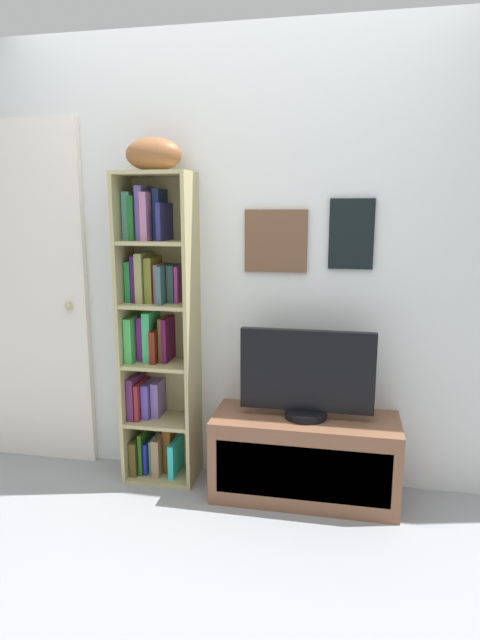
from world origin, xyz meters
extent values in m
cube|color=gray|center=(0.00, 0.00, -0.02)|extent=(5.20, 5.20, 0.04)
cube|color=silver|center=(0.00, 1.13, 1.21)|extent=(4.80, 0.06, 2.42)
cube|color=brown|center=(0.21, 1.09, 1.34)|extent=(0.33, 0.02, 0.33)
cube|color=slate|center=(0.21, 1.09, 1.34)|extent=(0.28, 0.01, 0.28)
cube|color=black|center=(0.60, 1.09, 1.38)|extent=(0.23, 0.02, 0.36)
cube|color=slate|center=(0.60, 1.09, 1.38)|extent=(0.18, 0.01, 0.31)
cube|color=tan|center=(-0.59, 0.96, 0.85)|extent=(0.02, 0.27, 1.70)
cube|color=tan|center=(-0.22, 0.96, 0.85)|extent=(0.02, 0.27, 1.70)
cube|color=tan|center=(-0.41, 1.10, 0.85)|extent=(0.40, 0.01, 1.70)
cube|color=tan|center=(-0.41, 0.96, 0.01)|extent=(0.36, 0.26, 0.02)
cube|color=tan|center=(-0.41, 0.96, 0.34)|extent=(0.36, 0.26, 0.02)
cube|color=tan|center=(-0.41, 0.96, 0.67)|extent=(0.36, 0.26, 0.02)
cube|color=tan|center=(-0.41, 0.96, 1.00)|extent=(0.36, 0.26, 0.02)
cube|color=tan|center=(-0.41, 0.96, 1.33)|extent=(0.36, 0.26, 0.02)
cube|color=tan|center=(-0.41, 0.96, 1.69)|extent=(0.36, 0.26, 0.02)
cube|color=#4C411A|center=(-0.56, 0.98, 0.12)|extent=(0.04, 0.22, 0.20)
cube|color=#255918|center=(-0.52, 0.99, 0.14)|extent=(0.02, 0.19, 0.24)
cube|color=#1C20AC|center=(-0.50, 1.00, 0.11)|extent=(0.02, 0.18, 0.18)
cube|color=#70CB9A|center=(-0.47, 1.02, 0.11)|extent=(0.03, 0.15, 0.19)
cube|color=#8F7050|center=(-0.43, 0.99, 0.13)|extent=(0.04, 0.20, 0.22)
cube|color=brown|center=(-0.38, 1.02, 0.15)|extent=(0.04, 0.14, 0.26)
cube|color=#2BC5C6|center=(-0.34, 0.99, 0.12)|extent=(0.03, 0.21, 0.20)
cube|color=#522152|center=(-0.56, 0.98, 0.47)|extent=(0.04, 0.21, 0.24)
cube|color=maroon|center=(-0.53, 0.99, 0.45)|extent=(0.02, 0.21, 0.21)
cube|color=#5747AC|center=(-0.49, 1.00, 0.45)|extent=(0.04, 0.18, 0.20)
cube|color=#795FAD|center=(-0.44, 1.02, 0.45)|extent=(0.04, 0.14, 0.20)
cube|color=green|center=(-0.56, 0.98, 0.81)|extent=(0.04, 0.21, 0.25)
cube|color=#771C7F|center=(-0.51, 1.01, 0.80)|extent=(0.04, 0.15, 0.25)
cube|color=#3AB56A|center=(-0.47, 1.00, 0.82)|extent=(0.04, 0.17, 0.27)
cube|color=#621F10|center=(-0.43, 0.99, 0.77)|extent=(0.03, 0.19, 0.18)
cube|color=brown|center=(-0.40, 1.01, 0.80)|extent=(0.02, 0.15, 0.24)
cube|color=#581142|center=(-0.37, 1.01, 0.80)|extent=(0.02, 0.17, 0.24)
cube|color=#228138|center=(-0.56, 1.00, 1.12)|extent=(0.03, 0.17, 0.22)
cube|color=#3F1769|center=(-0.53, 1.00, 1.14)|extent=(0.03, 0.18, 0.25)
cube|color=olive|center=(-0.49, 0.99, 1.15)|extent=(0.04, 0.20, 0.26)
cube|color=olive|center=(-0.44, 1.00, 1.13)|extent=(0.04, 0.18, 0.24)
cube|color=#B05965|center=(-0.40, 1.01, 1.12)|extent=(0.03, 0.17, 0.20)
cube|color=#345A60|center=(-0.37, 0.98, 1.11)|extent=(0.03, 0.22, 0.20)
cube|color=#2F4E47|center=(-0.33, 1.02, 1.11)|extent=(0.04, 0.14, 0.20)
cube|color=#99338B|center=(-0.30, 1.02, 1.11)|extent=(0.02, 0.14, 0.20)
cube|color=#50917E|center=(-0.56, 1.01, 1.47)|extent=(0.04, 0.17, 0.25)
cube|color=#185620|center=(-0.52, 0.99, 1.46)|extent=(0.03, 0.20, 0.23)
cube|color=#65509B|center=(-0.48, 1.00, 1.48)|extent=(0.04, 0.18, 0.28)
cube|color=#9D6388|center=(-0.44, 0.98, 1.47)|extent=(0.04, 0.22, 0.25)
cube|color=#17254E|center=(-0.40, 1.01, 1.48)|extent=(0.03, 0.15, 0.27)
cube|color=navy|center=(-0.37, 0.98, 1.44)|extent=(0.02, 0.21, 0.19)
ellipsoid|color=brown|center=(-0.41, 0.96, 1.78)|extent=(0.31, 0.20, 0.17)
cube|color=brown|center=(0.40, 0.91, 0.22)|extent=(0.96, 0.39, 0.44)
cube|color=brown|center=(0.40, 0.72, 0.22)|extent=(0.87, 0.01, 0.28)
cylinder|color=black|center=(0.40, 0.91, 0.46)|extent=(0.22, 0.22, 0.04)
cube|color=black|center=(0.40, 0.91, 0.70)|extent=(0.69, 0.04, 0.42)
cube|color=#26354D|center=(0.40, 0.89, 0.70)|extent=(0.65, 0.01, 0.38)
cube|color=silver|center=(-1.28, 1.08, 1.00)|extent=(0.80, 0.04, 2.00)
cube|color=beige|center=(-1.28, 1.06, 1.40)|extent=(0.51, 0.01, 0.72)
cube|color=beige|center=(-1.28, 1.06, 0.56)|extent=(0.51, 0.01, 0.72)
sphere|color=tan|center=(-0.98, 1.03, 0.96)|extent=(0.04, 0.04, 0.04)
camera|label=1|loc=(0.58, -1.73, 1.50)|focal=30.02mm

